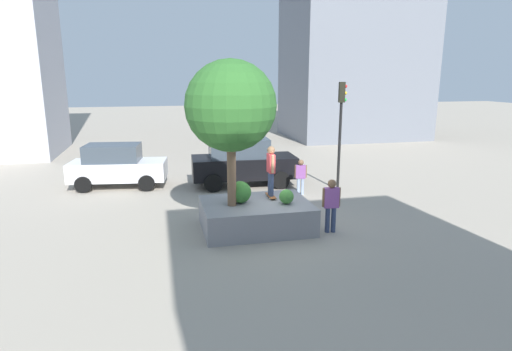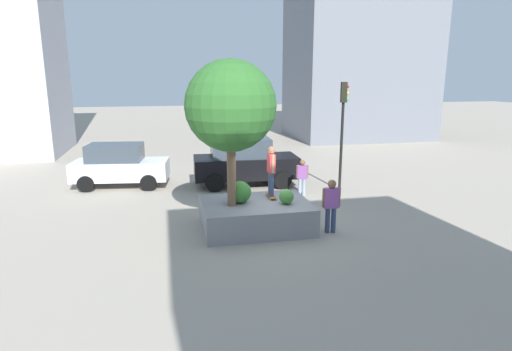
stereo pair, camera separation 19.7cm
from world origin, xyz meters
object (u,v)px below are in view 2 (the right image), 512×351
Objects in this scene: bystander_watching at (302,175)px; passerby_with_bag at (331,202)px; skateboard at (271,196)px; skateboarder at (271,167)px; plaza_tree at (231,106)px; planter_ledge at (256,215)px; traffic_light_corner at (343,118)px; police_car at (119,165)px; sedan_parked at (244,161)px.

passerby_with_bag reaches higher than bystander_watching.
skateboarder reaches higher than skateboard.
plaza_tree is at bearing -157.21° from skateboarder.
plaza_tree is 2.60× the size of passerby_with_bag.
planter_ledge is 1.68m from skateboarder.
traffic_light_corner is 5.83m from passerby_with_bag.
skateboarder is (0.00, 0.00, 0.99)m from skateboard.
police_car is at bearing 120.60° from plaza_tree.
passerby_with_bag is (-0.50, -4.44, 0.14)m from bystander_watching.
sedan_parked reaches higher than bystander_watching.
planter_ledge is 0.73× the size of sedan_parked.
traffic_light_corner reaches higher than skateboarder.
skateboarder is 0.35× the size of sedan_parked.
traffic_light_corner is at bearing -15.83° from police_car.
planter_ledge is 8.30m from police_car.
plaza_tree is at bearing -142.79° from traffic_light_corner.
sedan_parked is (0.07, 5.29, -0.84)m from skateboarder.
traffic_light_corner is (4.03, 3.55, 2.22)m from skateboard.
traffic_light_corner reaches higher than passerby_with_bag.
planter_ledge is 4.36× the size of skateboard.
police_car is 0.94× the size of traffic_light_corner.
skateboard is at bearing -90.81° from sedan_parked.
skateboard is at bearing 22.79° from plaza_tree.
passerby_with_bag is (1.64, -1.32, -0.93)m from skateboarder.
police_car reaches higher than passerby_with_bag.
skateboard is at bearing -48.69° from police_car.
sedan_parked is at bearing 103.31° from passerby_with_bag.
planter_ledge is 0.80× the size of police_car.
bystander_watching is at bearing 83.62° from passerby_with_bag.
traffic_light_corner reaches higher than skateboard.
plaza_tree is 4.36m from passerby_with_bag.
bystander_watching reaches higher than planter_ledge.
passerby_with_bag is (7.12, -7.56, 0.02)m from police_car.
plaza_tree is at bearing -157.21° from skateboard.
police_car is at bearing 126.01° from planter_ledge.
traffic_light_corner is at bearing 41.36° from skateboard.
bystander_watching is at bearing -22.25° from police_car.
traffic_light_corner is (4.64, 4.00, 2.72)m from planter_ledge.
plaza_tree reaches higher than passerby_with_bag.
plaza_tree is at bearing -169.73° from planter_ledge.
planter_ledge is 0.75× the size of traffic_light_corner.
planter_ledge is 3.67m from plaza_tree.
passerby_with_bag is (1.56, -6.61, -0.10)m from sedan_parked.
planter_ledge is at bearing 10.27° from plaza_tree.
skateboard is 8.31m from police_car.
skateboard is 5.29m from sedan_parked.
passerby_with_bag is at bearing -96.38° from bystander_watching.
skateboard is 3.79m from bystander_watching.
plaza_tree is 3.00× the size of bystander_watching.
skateboarder is 0.36× the size of traffic_light_corner.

